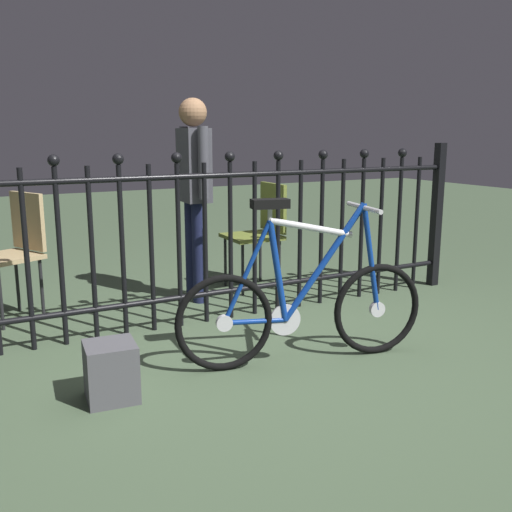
% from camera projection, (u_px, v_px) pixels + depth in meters
% --- Properties ---
extents(ground_plane, '(20.00, 20.00, 0.00)m').
position_uv_depth(ground_plane, '(260.00, 357.00, 3.40)').
color(ground_plane, '#43563D').
extents(iron_fence, '(4.24, 0.07, 1.20)m').
position_uv_depth(iron_fence, '(198.00, 235.00, 3.89)').
color(iron_fence, black).
rests_on(iron_fence, ground).
extents(bicycle, '(1.43, 0.44, 0.94)m').
position_uv_depth(bicycle, '(303.00, 305.00, 3.26)').
color(bicycle, black).
rests_on(bicycle, ground).
extents(chair_tan, '(0.51, 0.51, 0.87)m').
position_uv_depth(chair_tan, '(16.00, 244.00, 4.03)').
color(chair_tan, black).
rests_on(chair_tan, ground).
extents(chair_olive, '(0.43, 0.42, 0.87)m').
position_uv_depth(chair_olive, '(261.00, 226.00, 4.83)').
color(chair_olive, black).
rests_on(chair_olive, ground).
extents(person_visitor, '(0.21, 0.48, 1.53)m').
position_uv_depth(person_visitor, '(194.00, 184.00, 4.38)').
color(person_visitor, '#191E3F').
rests_on(person_visitor, ground).
extents(display_crate, '(0.26, 0.26, 0.29)m').
position_uv_depth(display_crate, '(111.00, 371.00, 2.84)').
color(display_crate, '#4C4C51').
rests_on(display_crate, ground).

